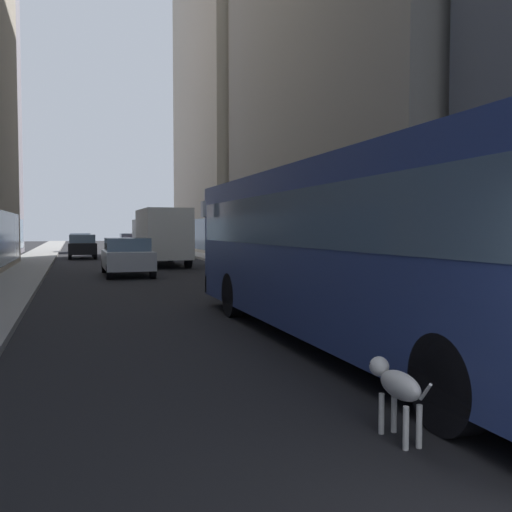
{
  "coord_description": "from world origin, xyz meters",
  "views": [
    {
      "loc": [
        -3.39,
        -1.84,
        2.0
      ],
      "look_at": [
        0.48,
        9.93,
        1.4
      ],
      "focal_mm": 39.16,
      "sensor_mm": 36.0,
      "label": 1
    }
  ],
  "objects_px": {
    "car_grey_wagon": "(166,246)",
    "dalmatian_dog": "(396,385)",
    "car_blue_hatchback": "(80,243)",
    "transit_bus": "(352,242)",
    "car_black_suv": "(82,246)",
    "car_silver_sedan": "(127,256)",
    "car_red_coupe": "(130,243)",
    "box_truck": "(161,235)"
  },
  "relations": [
    {
      "from": "car_grey_wagon",
      "to": "dalmatian_dog",
      "type": "bearing_deg",
      "value": -95.41
    },
    {
      "from": "car_grey_wagon",
      "to": "car_blue_hatchback",
      "type": "bearing_deg",
      "value": 118.16
    },
    {
      "from": "dalmatian_dog",
      "to": "transit_bus",
      "type": "bearing_deg",
      "value": 67.65
    },
    {
      "from": "car_blue_hatchback",
      "to": "dalmatian_dog",
      "type": "relative_size",
      "value": 4.2
    },
    {
      "from": "car_grey_wagon",
      "to": "car_black_suv",
      "type": "bearing_deg",
      "value": 176.07
    },
    {
      "from": "car_black_suv",
      "to": "dalmatian_dog",
      "type": "distance_m",
      "value": 35.07
    },
    {
      "from": "car_silver_sedan",
      "to": "dalmatian_dog",
      "type": "height_order",
      "value": "car_silver_sedan"
    },
    {
      "from": "dalmatian_dog",
      "to": "car_grey_wagon",
      "type": "bearing_deg",
      "value": 84.59
    },
    {
      "from": "car_black_suv",
      "to": "car_red_coupe",
      "type": "bearing_deg",
      "value": 64.46
    },
    {
      "from": "car_silver_sedan",
      "to": "box_truck",
      "type": "bearing_deg",
      "value": 69.6
    },
    {
      "from": "car_red_coupe",
      "to": "car_black_suv",
      "type": "distance_m",
      "value": 9.28
    },
    {
      "from": "car_blue_hatchback",
      "to": "box_truck",
      "type": "xyz_separation_m",
      "value": [
        4.0,
        -18.83,
        0.85
      ]
    },
    {
      "from": "car_silver_sedan",
      "to": "transit_bus",
      "type": "bearing_deg",
      "value": -81.31
    },
    {
      "from": "box_truck",
      "to": "dalmatian_dog",
      "type": "height_order",
      "value": "box_truck"
    },
    {
      "from": "car_red_coupe",
      "to": "car_black_suv",
      "type": "bearing_deg",
      "value": -115.54
    },
    {
      "from": "car_red_coupe",
      "to": "car_blue_hatchback",
      "type": "relative_size",
      "value": 1.0
    },
    {
      "from": "car_silver_sedan",
      "to": "dalmatian_dog",
      "type": "relative_size",
      "value": 4.61
    },
    {
      "from": "transit_bus",
      "to": "dalmatian_dog",
      "type": "xyz_separation_m",
      "value": [
        -1.68,
        -4.08,
        -1.26
      ]
    },
    {
      "from": "transit_bus",
      "to": "car_red_coupe",
      "type": "relative_size",
      "value": 2.84
    },
    {
      "from": "car_red_coupe",
      "to": "car_silver_sedan",
      "type": "relative_size",
      "value": 0.91
    },
    {
      "from": "car_red_coupe",
      "to": "car_grey_wagon",
      "type": "height_order",
      "value": "same"
    },
    {
      "from": "car_blue_hatchback",
      "to": "car_black_suv",
      "type": "xyz_separation_m",
      "value": [
        0.0,
        -10.08,
        0.0
      ]
    },
    {
      "from": "box_truck",
      "to": "dalmatian_dog",
      "type": "relative_size",
      "value": 7.79
    },
    {
      "from": "car_blue_hatchback",
      "to": "dalmatian_dog",
      "type": "distance_m",
      "value": 45.13
    },
    {
      "from": "car_grey_wagon",
      "to": "car_black_suv",
      "type": "distance_m",
      "value": 5.61
    },
    {
      "from": "transit_bus",
      "to": "car_black_suv",
      "type": "bearing_deg",
      "value": 97.37
    },
    {
      "from": "car_blue_hatchback",
      "to": "box_truck",
      "type": "height_order",
      "value": "box_truck"
    },
    {
      "from": "car_black_suv",
      "to": "box_truck",
      "type": "relative_size",
      "value": 0.56
    },
    {
      "from": "transit_bus",
      "to": "car_red_coupe",
      "type": "xyz_separation_m",
      "value": [
        0.0,
        39.28,
        -0.96
      ]
    },
    {
      "from": "car_grey_wagon",
      "to": "car_red_coupe",
      "type": "bearing_deg",
      "value": 100.36
    },
    {
      "from": "car_red_coupe",
      "to": "box_truck",
      "type": "xyz_separation_m",
      "value": [
        0.0,
        -17.13,
        0.85
      ]
    },
    {
      "from": "car_red_coupe",
      "to": "box_truck",
      "type": "distance_m",
      "value": 17.15
    },
    {
      "from": "car_red_coupe",
      "to": "car_black_suv",
      "type": "xyz_separation_m",
      "value": [
        -4.0,
        -8.37,
        0.0
      ]
    },
    {
      "from": "car_black_suv",
      "to": "box_truck",
      "type": "bearing_deg",
      "value": -65.45
    },
    {
      "from": "car_black_suv",
      "to": "car_grey_wagon",
      "type": "bearing_deg",
      "value": -3.93
    },
    {
      "from": "box_truck",
      "to": "car_red_coupe",
      "type": "bearing_deg",
      "value": 90.0
    },
    {
      "from": "transit_bus",
      "to": "car_silver_sedan",
      "type": "xyz_separation_m",
      "value": [
        -2.4,
        15.69,
        -0.95
      ]
    },
    {
      "from": "car_blue_hatchback",
      "to": "car_black_suv",
      "type": "distance_m",
      "value": 10.08
    },
    {
      "from": "car_grey_wagon",
      "to": "car_black_suv",
      "type": "relative_size",
      "value": 1.02
    },
    {
      "from": "transit_bus",
      "to": "box_truck",
      "type": "bearing_deg",
      "value": 90.0
    },
    {
      "from": "car_red_coupe",
      "to": "car_grey_wagon",
      "type": "distance_m",
      "value": 8.9
    },
    {
      "from": "dalmatian_dog",
      "to": "car_blue_hatchback",
      "type": "bearing_deg",
      "value": 92.95
    }
  ]
}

